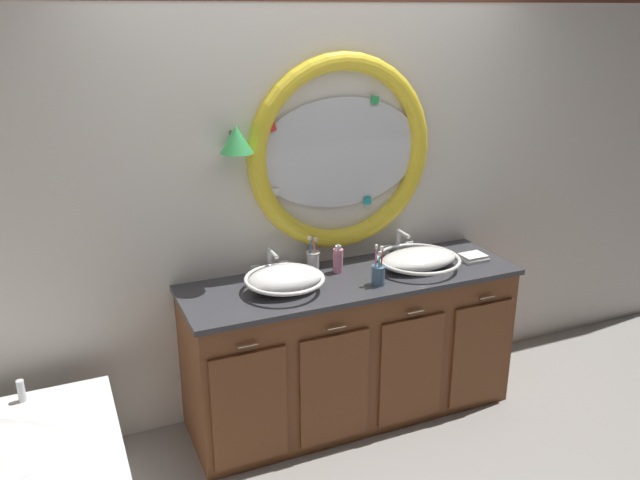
% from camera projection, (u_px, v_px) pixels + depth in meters
% --- Properties ---
extents(ground_plane, '(14.00, 14.00, 0.00)m').
position_uv_depth(ground_plane, '(354.00, 441.00, 3.57)').
color(ground_plane, gray).
extents(back_wall_assembly, '(6.40, 0.26, 2.60)m').
position_uv_depth(back_wall_assembly, '(314.00, 183.00, 3.64)').
color(back_wall_assembly, silver).
rests_on(back_wall_assembly, ground_plane).
extents(vanity_counter, '(1.88, 0.60, 0.86)m').
position_uv_depth(vanity_counter, '(351.00, 346.00, 3.70)').
color(vanity_counter, brown).
rests_on(vanity_counter, ground_plane).
extents(sink_basin_left, '(0.42, 0.42, 0.13)m').
position_uv_depth(sink_basin_left, '(284.00, 279.00, 3.36)').
color(sink_basin_left, white).
rests_on(sink_basin_left, vanity_counter).
extents(sink_basin_right, '(0.48, 0.48, 0.10)m').
position_uv_depth(sink_basin_right, '(419.00, 259.00, 3.66)').
color(sink_basin_right, white).
rests_on(sink_basin_right, vanity_counter).
extents(faucet_set_left, '(0.22, 0.15, 0.16)m').
position_uv_depth(faucet_set_left, '(270.00, 265.00, 3.55)').
color(faucet_set_left, silver).
rests_on(faucet_set_left, vanity_counter).
extents(faucet_set_right, '(0.21, 0.14, 0.16)m').
position_uv_depth(faucet_set_right, '(399.00, 245.00, 3.85)').
color(faucet_set_right, silver).
rests_on(faucet_set_right, vanity_counter).
extents(toothbrush_holder_left, '(0.08, 0.08, 0.20)m').
position_uv_depth(toothbrush_holder_left, '(313.00, 259.00, 3.64)').
color(toothbrush_holder_left, white).
rests_on(toothbrush_holder_left, vanity_counter).
extents(toothbrush_holder_right, '(0.08, 0.08, 0.22)m').
position_uv_depth(toothbrush_holder_right, '(378.00, 274.00, 3.44)').
color(toothbrush_holder_right, slate).
rests_on(toothbrush_holder_right, vanity_counter).
extents(soap_dispenser, '(0.06, 0.06, 0.17)m').
position_uv_depth(soap_dispenser, '(338.00, 260.00, 3.60)').
color(soap_dispenser, pink).
rests_on(soap_dispenser, vanity_counter).
extents(folded_hand_towel, '(0.15, 0.12, 0.04)m').
position_uv_depth(folded_hand_towel, '(473.00, 258.00, 3.78)').
color(folded_hand_towel, white).
rests_on(folded_hand_towel, vanity_counter).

